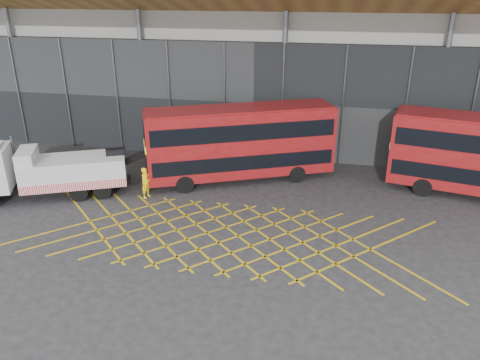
# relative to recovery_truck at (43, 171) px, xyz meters

# --- Properties ---
(ground_plane) EXTENTS (120.00, 120.00, 0.00)m
(ground_plane) POSITION_rel_recovery_truck_xyz_m (8.75, -2.36, -1.65)
(ground_plane) COLOR #252527
(road_markings) EXTENTS (21.56, 7.16, 0.01)m
(road_markings) POSITION_rel_recovery_truck_xyz_m (11.15, -2.36, -1.65)
(road_markings) COLOR gold
(road_markings) RESTS_ON ground_plane
(construction_building) EXTENTS (55.00, 23.97, 18.00)m
(construction_building) POSITION_rel_recovery_truck_xyz_m (10.67, 16.04, 7.33)
(construction_building) COLOR gray
(construction_building) RESTS_ON ground_plane
(recovery_truck) EXTENTS (9.90, 5.75, 3.57)m
(recovery_truck) POSITION_rel_recovery_truck_xyz_m (0.00, 0.00, 0.00)
(recovery_truck) COLOR black
(recovery_truck) RESTS_ON ground_plane
(bus_towed) EXTENTS (11.63, 7.19, 4.72)m
(bus_towed) POSITION_rel_recovery_truck_xyz_m (10.64, 4.76, 0.97)
(bus_towed) COLOR maroon
(bus_towed) RESTS_ON ground_plane
(worker) EXTENTS (0.63, 0.78, 1.84)m
(worker) POSITION_rel_recovery_truck_xyz_m (5.78, 1.11, -0.73)
(worker) COLOR yellow
(worker) RESTS_ON ground_plane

